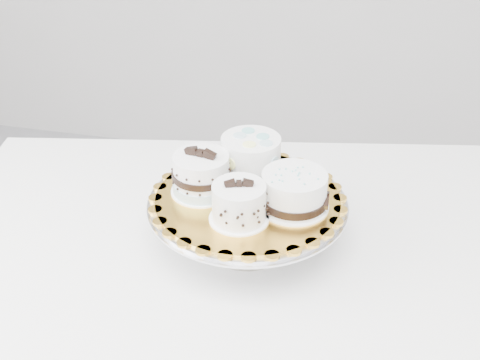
% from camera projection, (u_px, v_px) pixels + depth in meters
% --- Properties ---
extents(table, '(1.27, 0.96, 0.75)m').
position_uv_depth(table, '(234.00, 272.00, 1.17)').
color(table, white).
rests_on(table, floor).
extents(cake_stand, '(0.36, 0.36, 0.10)m').
position_uv_depth(cake_stand, '(247.00, 213.00, 1.08)').
color(cake_stand, gray).
rests_on(cake_stand, table).
extents(cake_board, '(0.39, 0.39, 0.00)m').
position_uv_depth(cake_board, '(248.00, 198.00, 1.06)').
color(cake_board, gold).
rests_on(cake_board, cake_stand).
extents(cake_swirl, '(0.11, 0.11, 0.08)m').
position_uv_depth(cake_swirl, '(239.00, 204.00, 0.99)').
color(cake_swirl, white).
rests_on(cake_swirl, cake_board).
extents(cake_banded, '(0.12, 0.12, 0.09)m').
position_uv_depth(cake_banded, '(201.00, 175.00, 1.06)').
color(cake_banded, white).
rests_on(cake_banded, cake_board).
extents(cake_dots, '(0.14, 0.14, 0.08)m').
position_uv_depth(cake_dots, '(251.00, 157.00, 1.10)').
color(cake_dots, white).
rests_on(cake_dots, cake_board).
extents(cake_ribbon, '(0.13, 0.12, 0.07)m').
position_uv_depth(cake_ribbon, '(295.00, 192.00, 1.02)').
color(cake_ribbon, white).
rests_on(cake_ribbon, cake_board).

